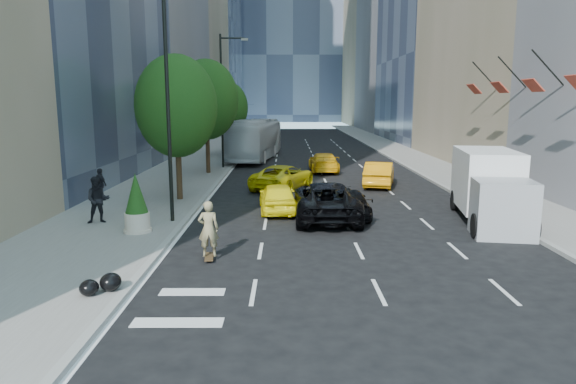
{
  "coord_description": "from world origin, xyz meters",
  "views": [
    {
      "loc": [
        -1.58,
        -17.58,
        5.26
      ],
      "look_at": [
        -1.52,
        2.92,
        1.6
      ],
      "focal_mm": 32.0,
      "sensor_mm": 36.0,
      "label": 1
    }
  ],
  "objects_px": {
    "box_truck": "(490,187)",
    "planter_shrub": "(136,204)",
    "skateboarder": "(209,233)",
    "black_sedan_lincoln": "(326,201)",
    "city_bus": "(255,140)",
    "black_sedan_mercedes": "(347,203)"
  },
  "relations": [
    {
      "from": "box_truck",
      "to": "planter_shrub",
      "type": "xyz_separation_m",
      "value": [
        -14.71,
        -2.17,
        -0.31
      ]
    },
    {
      "from": "skateboarder",
      "to": "city_bus",
      "type": "height_order",
      "value": "city_bus"
    },
    {
      "from": "black_sedan_mercedes",
      "to": "planter_shrub",
      "type": "relative_size",
      "value": 1.9
    },
    {
      "from": "planter_shrub",
      "to": "skateboarder",
      "type": "bearing_deg",
      "value": -43.98
    },
    {
      "from": "black_sedan_mercedes",
      "to": "box_truck",
      "type": "xyz_separation_m",
      "value": [
        6.05,
        -1.06,
        0.93
      ]
    },
    {
      "from": "planter_shrub",
      "to": "box_truck",
      "type": "bearing_deg",
      "value": 8.39
    },
    {
      "from": "skateboarder",
      "to": "black_sedan_mercedes",
      "type": "xyz_separation_m",
      "value": [
        5.37,
        6.4,
        -0.3
      ]
    },
    {
      "from": "box_truck",
      "to": "planter_shrub",
      "type": "relative_size",
      "value": 2.89
    },
    {
      "from": "city_bus",
      "to": "planter_shrub",
      "type": "bearing_deg",
      "value": -89.58
    },
    {
      "from": "black_sedan_lincoln",
      "to": "black_sedan_mercedes",
      "type": "xyz_separation_m",
      "value": [
        1.0,
        0.35,
        -0.19
      ]
    },
    {
      "from": "black_sedan_lincoln",
      "to": "planter_shrub",
      "type": "height_order",
      "value": "planter_shrub"
    },
    {
      "from": "skateboarder",
      "to": "box_truck",
      "type": "xyz_separation_m",
      "value": [
        11.41,
        5.35,
        0.63
      ]
    },
    {
      "from": "black_sedan_lincoln",
      "to": "box_truck",
      "type": "relative_size",
      "value": 0.89
    },
    {
      "from": "black_sedan_mercedes",
      "to": "black_sedan_lincoln",
      "type": "bearing_deg",
      "value": 18.28
    },
    {
      "from": "city_bus",
      "to": "box_truck",
      "type": "distance_m",
      "value": 27.19
    },
    {
      "from": "skateboarder",
      "to": "planter_shrub",
      "type": "bearing_deg",
      "value": -50.2
    },
    {
      "from": "black_sedan_lincoln",
      "to": "box_truck",
      "type": "bearing_deg",
      "value": 174.43
    },
    {
      "from": "black_sedan_lincoln",
      "to": "black_sedan_mercedes",
      "type": "relative_size",
      "value": 1.36
    },
    {
      "from": "black_sedan_lincoln",
      "to": "city_bus",
      "type": "bearing_deg",
      "value": -78.78
    },
    {
      "from": "skateboarder",
      "to": "box_truck",
      "type": "height_order",
      "value": "box_truck"
    },
    {
      "from": "skateboarder",
      "to": "city_bus",
      "type": "xyz_separation_m",
      "value": [
        -0.27,
        29.9,
        0.85
      ]
    },
    {
      "from": "black_sedan_mercedes",
      "to": "planter_shrub",
      "type": "bearing_deg",
      "value": 19.61
    }
  ]
}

